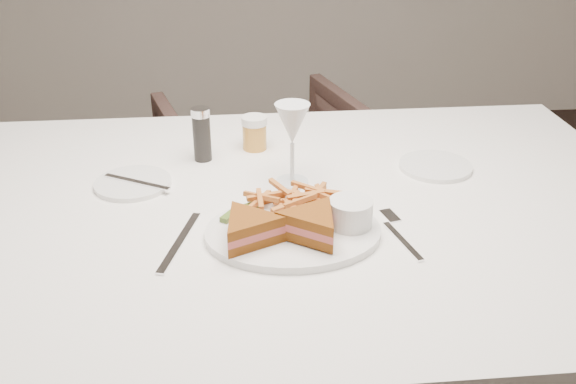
# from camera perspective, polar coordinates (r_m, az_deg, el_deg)

# --- Properties ---
(table) EXTENTS (1.55, 1.04, 0.75)m
(table) POSITION_cam_1_polar(r_m,az_deg,el_deg) (1.49, -0.16, -13.74)
(table) COLOR white
(table) RESTS_ON ground
(chair_far) EXTENTS (0.82, 0.79, 0.69)m
(chair_far) POSITION_cam_1_polar(r_m,az_deg,el_deg) (2.28, -1.75, 1.12)
(chair_far) COLOR #4A332D
(chair_far) RESTS_ON ground
(table_setting) EXTENTS (0.82, 0.63, 0.18)m
(table_setting) POSITION_cam_1_polar(r_m,az_deg,el_deg) (1.22, -0.10, -0.34)
(table_setting) COLOR white
(table_setting) RESTS_ON table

